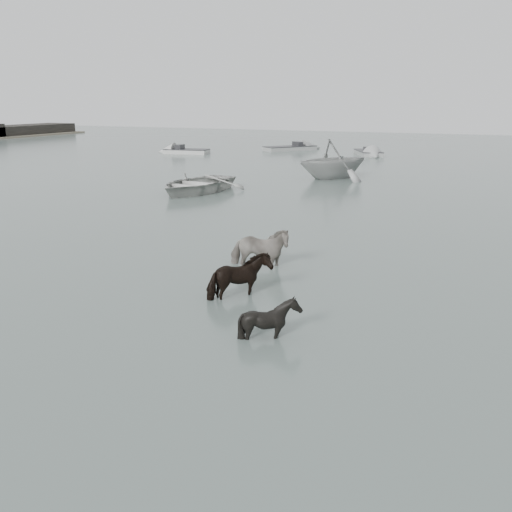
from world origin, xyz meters
name	(u,v)px	position (x,y,z in m)	size (l,w,h in m)	color
ground	(191,300)	(0.00, 0.00, 0.00)	(140.00, 140.00, 0.00)	#4E5D57
pony_pinto	(259,241)	(0.39, 3.17, 0.73)	(0.79, 1.73, 1.46)	black
pony_dark	(240,272)	(1.00, 0.60, 0.64)	(1.28, 1.09, 1.29)	black
pony_black	(270,311)	(2.50, -1.25, 0.55)	(0.89, 1.00, 1.10)	black
rowboat_lead	(196,182)	(-7.69, 14.00, 0.53)	(3.66, 5.13, 1.06)	#B4B4AF
rowboat_trail	(333,158)	(-2.81, 21.63, 1.21)	(3.97, 4.60, 2.43)	#A1A4A1
skiff_outer	(187,149)	(-18.62, 31.85, 0.38)	(5.14, 1.60, 0.75)	#BBBBB6
skiff_mid	(368,151)	(-4.08, 36.55, 0.38)	(5.38, 1.60, 0.75)	gray
skiff_far	(290,146)	(-11.64, 38.35, 0.38)	(6.75, 1.60, 0.75)	gray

